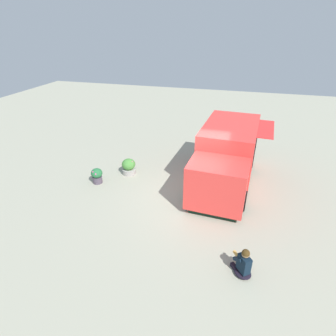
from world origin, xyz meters
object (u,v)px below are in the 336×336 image
planter_flowering_near (97,175)px  person_customer (243,264)px  food_truck (226,158)px  planter_flowering_far (129,167)px

planter_flowering_near → person_customer: bearing=151.5°
food_truck → planter_flowering_far: (4.23, 0.41, -0.79)m
planter_flowering_near → planter_flowering_far: size_ratio=0.92×
person_customer → planter_flowering_near: size_ratio=1.31×
food_truck → planter_flowering_near: bearing=16.3°
planter_flowering_far → planter_flowering_near: bearing=48.5°
person_customer → planter_flowering_far: 6.83m
food_truck → person_customer: 5.03m
person_customer → planter_flowering_far: person_customer is taller
planter_flowering_far → food_truck: bearing=-174.5°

